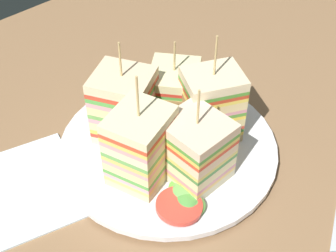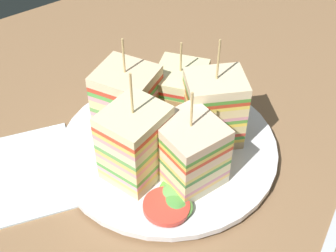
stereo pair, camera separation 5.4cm
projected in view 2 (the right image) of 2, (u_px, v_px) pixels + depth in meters
The scene contains 10 objects.
ground_plane at pixel (168, 157), 57.50cm from camera, with size 107.85×84.18×1.80cm, color #8C6745.
plate at pixel (168, 147), 56.28cm from camera, with size 26.11×26.11×1.45cm.
sandwich_wedge_0 at pixel (135, 143), 49.85cm from camera, with size 8.02×7.41×13.70cm.
sandwich_wedge_1 at pixel (189, 152), 49.66cm from camera, with size 6.13×6.63×12.04cm.
sandwich_wedge_2 at pixel (214, 109), 53.84cm from camera, with size 8.26×7.66×13.80cm.
sandwich_wedge_3 at pixel (180, 94), 57.29cm from camera, with size 8.76×8.61×10.88cm.
sandwich_wedge_4 at pixel (128, 102), 54.80cm from camera, with size 8.39×8.64×13.08cm.
chip_pile at pixel (169, 129), 56.11cm from camera, with size 6.55×6.65×2.08cm.
salad_garnish at pixel (173, 201), 48.98cm from camera, with size 6.42×5.83×1.36cm.
napkin at pixel (18, 174), 54.00cm from camera, with size 13.42×13.76×0.50cm, color white.
Camera 2 is at (22.83, 31.74, 41.43)cm, focal length 49.89 mm.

